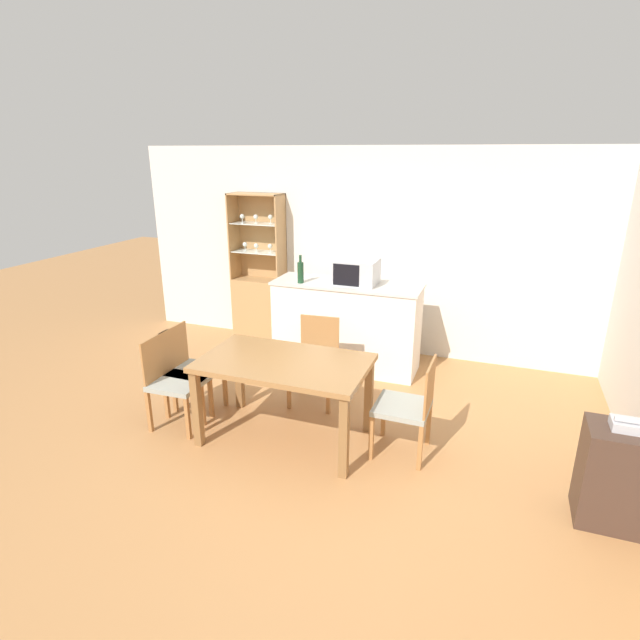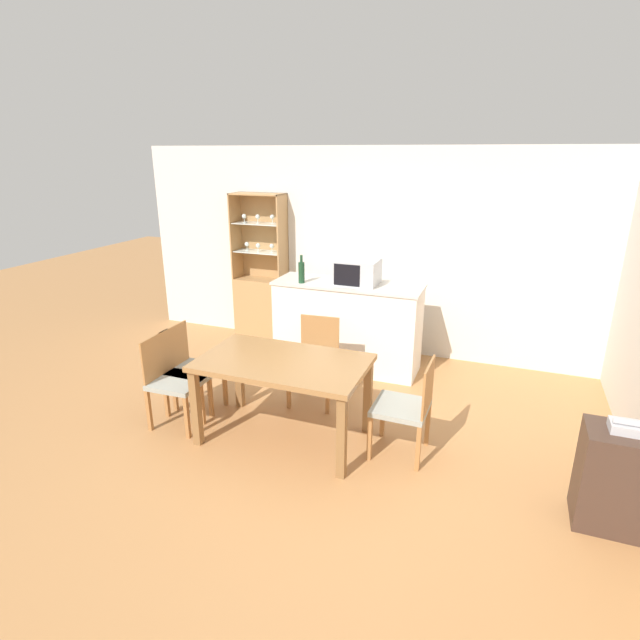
{
  "view_description": "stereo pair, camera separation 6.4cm",
  "coord_description": "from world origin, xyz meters",
  "px_view_note": "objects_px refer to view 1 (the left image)",
  "views": [
    {
      "loc": [
        1.34,
        -3.42,
        2.48
      ],
      "look_at": [
        -0.31,
        1.06,
        0.86
      ],
      "focal_mm": 28.0,
      "sensor_mm": 36.0,
      "label": 1
    },
    {
      "loc": [
        1.4,
        -3.4,
        2.48
      ],
      "look_at": [
        -0.31,
        1.06,
        0.86
      ],
      "focal_mm": 28.0,
      "sensor_mm": 36.0,
      "label": 2
    }
  ],
  "objects_px": {
    "wine_bottle": "(301,272)",
    "telephone": "(629,425)",
    "dining_chair_side_left_near": "(174,381)",
    "dining_chair_side_right_far": "(408,406)",
    "side_cabinet": "(621,477)",
    "dining_chair_head_far": "(315,360)",
    "dining_chair_side_left_far": "(190,370)",
    "dining_table": "(284,370)",
    "microwave": "(357,272)",
    "display_cabinet": "(260,297)"
  },
  "relations": [
    {
      "from": "wine_bottle",
      "to": "telephone",
      "type": "xyz_separation_m",
      "value": [
        3.06,
        -1.74,
        -0.41
      ]
    },
    {
      "from": "dining_chair_side_left_far",
      "to": "dining_chair_side_right_far",
      "type": "xyz_separation_m",
      "value": [
        2.14,
        -0.0,
        0.0
      ]
    },
    {
      "from": "dining_chair_side_right_far",
      "to": "telephone",
      "type": "height_order",
      "value": "dining_chair_side_right_far"
    },
    {
      "from": "dining_table",
      "to": "telephone",
      "type": "xyz_separation_m",
      "value": [
        2.59,
        -0.2,
        0.1
      ]
    },
    {
      "from": "display_cabinet",
      "to": "side_cabinet",
      "type": "height_order",
      "value": "display_cabinet"
    },
    {
      "from": "dining_chair_head_far",
      "to": "side_cabinet",
      "type": "bearing_deg",
      "value": 155.02
    },
    {
      "from": "microwave",
      "to": "wine_bottle",
      "type": "height_order",
      "value": "wine_bottle"
    },
    {
      "from": "dining_chair_side_right_far",
      "to": "side_cabinet",
      "type": "distance_m",
      "value": 1.58
    },
    {
      "from": "dining_chair_side_left_far",
      "to": "telephone",
      "type": "height_order",
      "value": "dining_chair_side_left_far"
    },
    {
      "from": "microwave",
      "to": "dining_chair_side_left_near",
      "type": "bearing_deg",
      "value": -123.36
    },
    {
      "from": "dining_chair_side_left_far",
      "to": "dining_chair_head_far",
      "type": "bearing_deg",
      "value": 121.77
    },
    {
      "from": "wine_bottle",
      "to": "dining_chair_side_right_far",
      "type": "bearing_deg",
      "value": -42.43
    },
    {
      "from": "dining_table",
      "to": "microwave",
      "type": "height_order",
      "value": "microwave"
    },
    {
      "from": "microwave",
      "to": "dining_chair_side_right_far",
      "type": "bearing_deg",
      "value": -59.76
    },
    {
      "from": "dining_chair_head_far",
      "to": "microwave",
      "type": "relative_size",
      "value": 1.84
    },
    {
      "from": "dining_table",
      "to": "wine_bottle",
      "type": "height_order",
      "value": "wine_bottle"
    },
    {
      "from": "dining_chair_side_left_near",
      "to": "microwave",
      "type": "distance_m",
      "value": 2.33
    },
    {
      "from": "dining_table",
      "to": "dining_chair_side_left_far",
      "type": "distance_m",
      "value": 1.1
    },
    {
      "from": "dining_chair_side_left_near",
      "to": "dining_chair_side_right_far",
      "type": "height_order",
      "value": "same"
    },
    {
      "from": "dining_chair_side_left_near",
      "to": "display_cabinet",
      "type": "bearing_deg",
      "value": -174.82
    },
    {
      "from": "dining_chair_side_left_far",
      "to": "dining_chair_side_left_near",
      "type": "relative_size",
      "value": 1.0
    },
    {
      "from": "dining_chair_side_right_far",
      "to": "telephone",
      "type": "distance_m",
      "value": 1.58
    },
    {
      "from": "wine_bottle",
      "to": "side_cabinet",
      "type": "xyz_separation_m",
      "value": [
        3.08,
        -1.75,
        -0.81
      ]
    },
    {
      "from": "dining_chair_head_far",
      "to": "dining_chair_side_left_near",
      "type": "relative_size",
      "value": 1.0
    },
    {
      "from": "wine_bottle",
      "to": "telephone",
      "type": "relative_size",
      "value": 1.53
    },
    {
      "from": "dining_chair_side_left_far",
      "to": "wine_bottle",
      "type": "distance_m",
      "value": 1.69
    },
    {
      "from": "wine_bottle",
      "to": "side_cabinet",
      "type": "relative_size",
      "value": 0.45
    },
    {
      "from": "dining_chair_side_left_near",
      "to": "wine_bottle",
      "type": "distance_m",
      "value": 1.92
    },
    {
      "from": "dining_chair_side_right_far",
      "to": "telephone",
      "type": "bearing_deg",
      "value": -100.98
    },
    {
      "from": "dining_table",
      "to": "dining_chair_head_far",
      "type": "distance_m",
      "value": 0.81
    },
    {
      "from": "dining_chair_head_far",
      "to": "dining_chair_side_left_far",
      "type": "xyz_separation_m",
      "value": [
        -1.07,
        -0.65,
        0.0
      ]
    },
    {
      "from": "side_cabinet",
      "to": "microwave",
      "type": "bearing_deg",
      "value": 142.02
    },
    {
      "from": "microwave",
      "to": "wine_bottle",
      "type": "relative_size",
      "value": 1.46
    },
    {
      "from": "dining_chair_side_left_near",
      "to": "telephone",
      "type": "height_order",
      "value": "dining_chair_side_left_near"
    },
    {
      "from": "wine_bottle",
      "to": "side_cabinet",
      "type": "height_order",
      "value": "wine_bottle"
    },
    {
      "from": "dining_chair_side_right_far",
      "to": "side_cabinet",
      "type": "relative_size",
      "value": 1.2
    },
    {
      "from": "side_cabinet",
      "to": "display_cabinet",
      "type": "bearing_deg",
      "value": 148.38
    },
    {
      "from": "dining_chair_side_right_far",
      "to": "side_cabinet",
      "type": "height_order",
      "value": "dining_chair_side_right_far"
    },
    {
      "from": "telephone",
      "to": "side_cabinet",
      "type": "bearing_deg",
      "value": -18.71
    },
    {
      "from": "dining_chair_head_far",
      "to": "microwave",
      "type": "bearing_deg",
      "value": -103.39
    },
    {
      "from": "dining_chair_head_far",
      "to": "telephone",
      "type": "bearing_deg",
      "value": 155.01
    },
    {
      "from": "dining_chair_side_left_far",
      "to": "dining_chair_side_right_far",
      "type": "distance_m",
      "value": 2.14
    },
    {
      "from": "display_cabinet",
      "to": "dining_chair_head_far",
      "type": "distance_m",
      "value": 2.01
    },
    {
      "from": "display_cabinet",
      "to": "wine_bottle",
      "type": "height_order",
      "value": "display_cabinet"
    },
    {
      "from": "dining_chair_side_right_far",
      "to": "wine_bottle",
      "type": "bearing_deg",
      "value": 48.84
    },
    {
      "from": "display_cabinet",
      "to": "microwave",
      "type": "relative_size",
      "value": 4.17
    },
    {
      "from": "telephone",
      "to": "dining_chair_head_far",
      "type": "bearing_deg",
      "value": 159.36
    },
    {
      "from": "dining_chair_side_left_far",
      "to": "wine_bottle",
      "type": "relative_size",
      "value": 2.69
    },
    {
      "from": "dining_chair_head_far",
      "to": "dining_chair_side_left_near",
      "type": "bearing_deg",
      "value": 36.06
    },
    {
      "from": "dining_chair_side_left_far",
      "to": "dining_table",
      "type": "bearing_deg",
      "value": 83.64
    }
  ]
}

